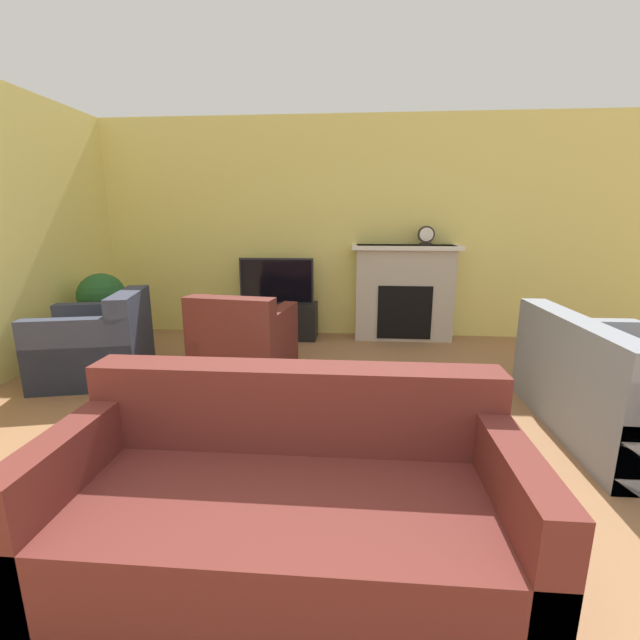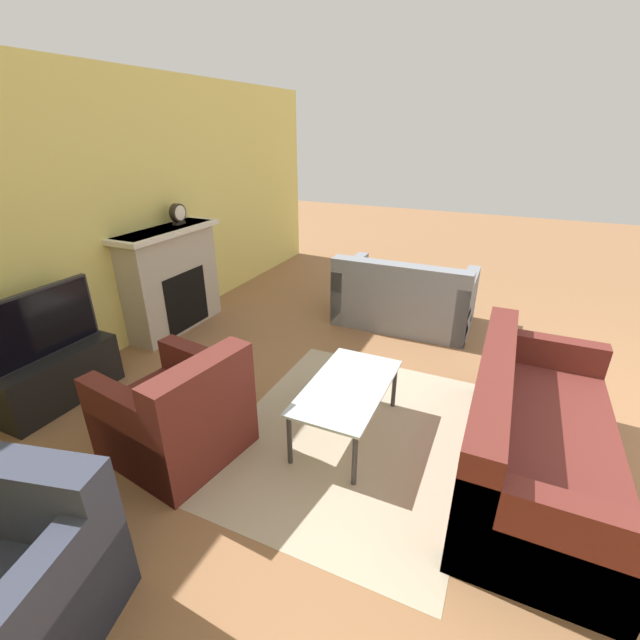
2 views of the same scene
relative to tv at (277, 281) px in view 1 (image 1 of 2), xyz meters
name	(u,v)px [view 1 (image 1 of 2)]	position (x,y,z in m)	size (l,w,h in m)	color
wall_back	(331,229)	(0.65, 0.30, 0.62)	(8.80, 0.06, 2.70)	#EADB72
area_rug	(303,431)	(0.62, -2.44, -0.73)	(2.23, 1.76, 0.00)	#B7A88E
fireplace	(404,291)	(1.58, 0.10, -0.12)	(1.30, 0.40, 1.17)	#BCB2A3
tv_stand	(278,320)	(0.00, 0.00, -0.51)	(0.99, 0.38, 0.45)	black
tv	(277,281)	(0.00, 0.00, 0.00)	(0.92, 0.06, 0.56)	#232328
couch_sectional	(287,507)	(0.69, -3.65, -0.44)	(1.89, 0.87, 0.82)	#5B231E
couch_loveseat	(616,394)	(2.80, -2.27, -0.44)	(0.94, 1.54, 0.82)	gray
armchair_by_window	(99,348)	(-1.43, -1.53, -0.43)	(1.07, 1.03, 0.82)	#33384C
armchair_accent	(244,346)	(-0.07, -1.38, -0.43)	(0.91, 0.96, 0.82)	#5B231E
coffee_table	(304,378)	(0.62, -2.39, -0.35)	(1.03, 0.56, 0.43)	#333338
potted_plant	(103,301)	(-1.87, -0.69, -0.15)	(0.52, 0.52, 0.89)	#AD704C
mantel_clock	(426,235)	(1.81, 0.10, 0.56)	(0.20, 0.07, 0.23)	#28231E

